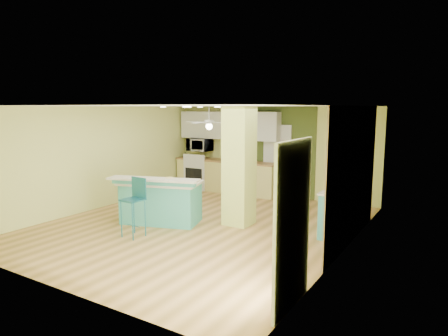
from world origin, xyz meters
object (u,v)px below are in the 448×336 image
at_px(bar_stool, 135,197).
at_px(canister, 169,181).
at_px(peninsula, 161,201).
at_px(side_counter, 342,211).
at_px(fruit_bowl, 241,160).

height_order(bar_stool, canister, bar_stool).
relative_size(peninsula, side_counter, 1.46).
relative_size(bar_stool, fruit_bowl, 3.78).
xyz_separation_m(side_counter, canister, (-3.20, -1.41, 0.52)).
distance_m(peninsula, bar_stool, 1.02).
xyz_separation_m(bar_stool, side_counter, (3.36, 2.25, -0.31)).
relative_size(side_counter, canister, 8.77).
distance_m(bar_stool, canister, 0.88).
relative_size(peninsula, bar_stool, 1.79).
xyz_separation_m(peninsula, canister, (0.35, -0.12, 0.49)).
distance_m(peninsula, side_counter, 3.78).
xyz_separation_m(bar_stool, canister, (0.16, 0.84, 0.21)).
bearing_deg(bar_stool, side_counter, 37.97).
distance_m(fruit_bowl, canister, 3.59).
bearing_deg(bar_stool, fruit_bowl, 95.95).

